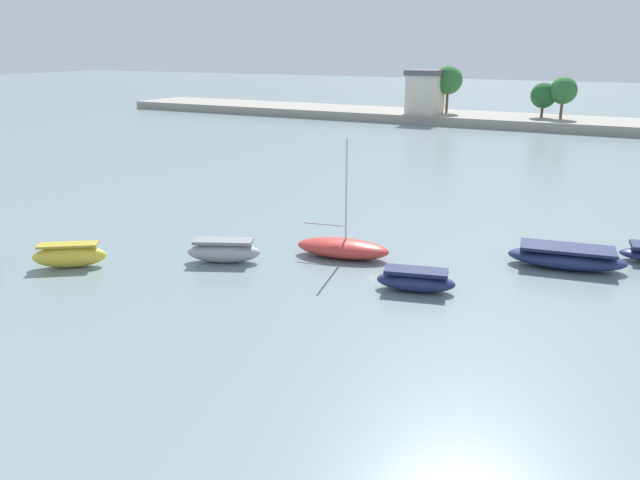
{
  "coord_description": "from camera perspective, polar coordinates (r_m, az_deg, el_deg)",
  "views": [
    {
      "loc": [
        18.88,
        -7.22,
        10.32
      ],
      "look_at": [
        5.25,
        18.83,
        1.15
      ],
      "focal_mm": 35.04,
      "sensor_mm": 36.0,
      "label": 1
    }
  ],
  "objects": [
    {
      "name": "moored_boat_3",
      "position": [
        31.36,
        -8.79,
        -1.02
      ],
      "size": [
        3.81,
        2.6,
        1.16
      ],
      "rotation": [
        0.0,
        0.0,
        0.43
      ],
      "color": "#9E9EA3",
      "rests_on": "ground"
    },
    {
      "name": "distant_shoreline",
      "position": [
        89.2,
        18.36,
        10.82
      ],
      "size": [
        119.14,
        11.21,
        7.69
      ],
      "color": "gray",
      "rests_on": "ground"
    },
    {
      "name": "moored_boat_2",
      "position": [
        32.63,
        -21.92,
        -1.34
      ],
      "size": [
        3.41,
        2.81,
        1.2
      ],
      "rotation": [
        0.0,
        0.0,
        0.61
      ],
      "color": "yellow",
      "rests_on": "ground"
    },
    {
      "name": "moored_boat_5",
      "position": [
        27.74,
        8.74,
        -3.68
      ],
      "size": [
        3.64,
        2.06,
        0.99
      ],
      "rotation": [
        0.0,
        0.0,
        0.24
      ],
      "color": "navy",
      "rests_on": "ground"
    },
    {
      "name": "moored_boat_6",
      "position": [
        32.51,
        21.58,
        -1.5
      ],
      "size": [
        5.7,
        2.88,
        1.06
      ],
      "rotation": [
        0.0,
        0.0,
        0.15
      ],
      "color": "navy",
      "rests_on": "ground"
    },
    {
      "name": "moored_boat_4",
      "position": [
        31.71,
        2.08,
        -0.72
      ],
      "size": [
        5.04,
        2.56,
        6.07
      ],
      "rotation": [
        0.0,
        0.0,
        0.16
      ],
      "color": "#C63833",
      "rests_on": "ground"
    }
  ]
}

